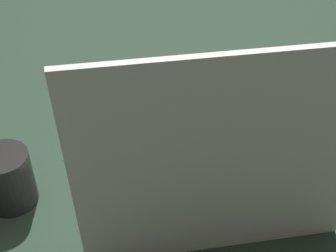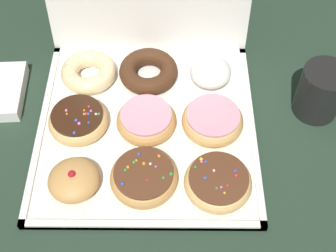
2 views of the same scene
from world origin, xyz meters
name	(u,v)px [view 1 (image 1 of 2)]	position (x,y,z in m)	size (l,w,h in m)	color
ground_plane	(189,159)	(0.00, 0.00, 0.00)	(3.00, 3.00, 0.00)	#233828
donut_box	(189,157)	(0.00, 0.00, 0.01)	(0.41, 0.41, 0.01)	white
box_lid_open	(229,171)	(0.00, 0.24, 0.20)	(0.41, 0.39, 0.01)	white
jelly_filled_donut_0	(232,102)	(-0.12, -0.13, 0.03)	(0.09, 0.09, 0.05)	tan
sprinkle_donut_1	(178,110)	(0.00, -0.12, 0.03)	(0.12, 0.12, 0.04)	tan
sprinkle_donut_2	(118,114)	(0.13, -0.13, 0.03)	(0.12, 0.12, 0.04)	#E5B770
sprinkle_donut_3	(253,140)	(-0.13, 0.00, 0.03)	(0.11, 0.11, 0.04)	#E5B770
pink_frosted_donut_4	(191,148)	(0.00, 0.00, 0.03)	(0.11, 0.11, 0.04)	tan
pink_frosted_donut_5	(125,155)	(0.12, 0.00, 0.03)	(0.11, 0.11, 0.04)	tan
cruller_donut_6	(271,187)	(-0.12, 0.12, 0.03)	(0.11, 0.11, 0.04)	beige
chocolate_cake_ring_donut_7	(203,197)	(0.00, 0.12, 0.03)	(0.12, 0.12, 0.03)	#472816
powdered_filled_donut_8	(131,200)	(0.12, 0.12, 0.03)	(0.08, 0.08, 0.05)	white
coffee_mug	(5,178)	(0.33, 0.05, 0.05)	(0.11, 0.09, 0.10)	black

